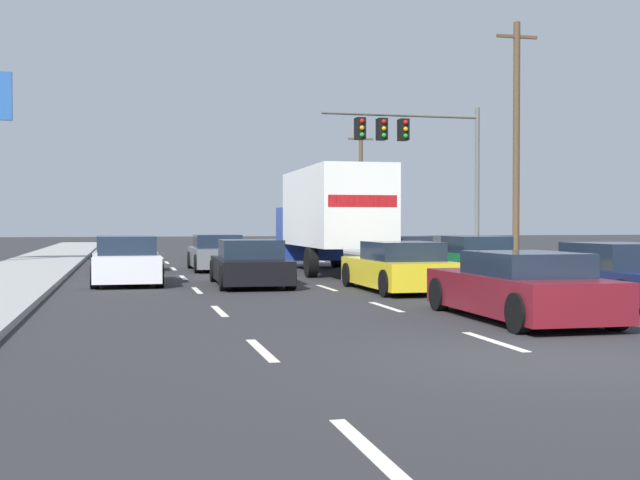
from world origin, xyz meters
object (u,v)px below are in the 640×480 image
(box_truck, at_px, (330,214))
(car_maroon, at_px, (520,288))
(car_orange, at_px, (401,253))
(traffic_signal_mast, at_px, (408,141))
(car_white, at_px, (128,262))
(car_yellow, at_px, (399,268))
(car_gray, at_px, (218,254))
(car_green, at_px, (476,261))
(utility_pole_mid, at_px, (516,140))
(car_navy, at_px, (613,276))
(utility_pole_far, at_px, (361,187))
(car_black, at_px, (250,265))
(car_silver, at_px, (122,255))

(box_truck, xyz_separation_m, car_maroon, (-0.07, -13.90, -1.47))
(car_orange, relative_size, traffic_signal_mast, 0.63)
(car_white, bearing_deg, car_maroon, -57.02)
(car_yellow, height_order, car_maroon, car_yellow)
(car_gray, xyz_separation_m, car_orange, (6.81, -0.50, -0.01))
(car_white, distance_m, car_maroon, 12.31)
(car_green, xyz_separation_m, utility_pole_mid, (5.66, 8.55, 4.55))
(car_orange, distance_m, car_navy, 13.61)
(car_white, xyz_separation_m, traffic_signal_mast, (12.22, 10.89, 4.74))
(car_gray, bearing_deg, car_green, -45.74)
(car_yellow, xyz_separation_m, utility_pole_mid, (9.10, 11.52, 4.57))
(car_navy, xyz_separation_m, utility_pole_mid, (5.71, 15.60, 4.56))
(traffic_signal_mast, distance_m, utility_pole_far, 20.36)
(car_orange, distance_m, traffic_signal_mast, 7.52)
(car_orange, relative_size, utility_pole_mid, 0.46)
(traffic_signal_mast, height_order, utility_pole_mid, utility_pole_mid)
(box_truck, relative_size, car_green, 2.03)
(box_truck, xyz_separation_m, car_green, (3.31, -4.62, -1.44))
(utility_pole_mid, distance_m, utility_pole_far, 23.40)
(car_black, xyz_separation_m, utility_pole_mid, (12.48, 8.92, 4.58))
(car_navy, bearing_deg, car_orange, 90.08)
(car_gray, xyz_separation_m, box_truck, (3.58, -2.45, 1.45))
(car_navy, relative_size, utility_pole_far, 0.55)
(car_silver, bearing_deg, car_black, -65.47)
(car_black, height_order, box_truck, box_truck)
(car_silver, relative_size, car_maroon, 0.91)
(car_silver, height_order, utility_pole_far, utility_pole_far)
(utility_pole_far, bearing_deg, traffic_signal_mast, -100.42)
(car_white, xyz_separation_m, car_maroon, (6.70, -10.33, -0.05))
(car_black, bearing_deg, car_navy, -44.58)
(car_white, xyz_separation_m, car_gray, (3.19, 6.02, -0.02))
(car_silver, relative_size, car_orange, 0.89)
(car_maroon, bearing_deg, car_yellow, 90.64)
(utility_pole_far, bearing_deg, car_green, -100.34)
(car_green, bearing_deg, car_yellow, -139.19)
(car_orange, bearing_deg, car_black, -134.21)
(car_black, relative_size, car_navy, 0.99)
(car_orange, height_order, car_navy, car_navy)
(car_navy, bearing_deg, car_black, 135.42)
(car_silver, xyz_separation_m, box_truck, (6.94, -2.52, 1.46))
(car_white, bearing_deg, car_green, -5.91)
(car_maroon, height_order, traffic_signal_mast, traffic_signal_mast)
(car_orange, xyz_separation_m, traffic_signal_mast, (2.21, 5.37, 4.77))
(car_white, relative_size, car_black, 0.94)
(car_white, relative_size, box_truck, 0.48)
(car_orange, relative_size, car_navy, 1.04)
(car_navy, bearing_deg, car_silver, 125.72)
(car_silver, bearing_deg, car_navy, -54.28)
(box_truck, height_order, utility_pole_far, utility_pole_far)
(car_silver, relative_size, utility_pole_mid, 0.41)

